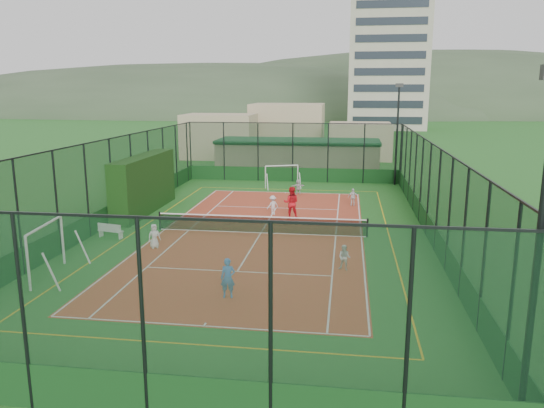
% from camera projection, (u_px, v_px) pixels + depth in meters
% --- Properties ---
extents(ground, '(300.00, 300.00, 0.00)m').
position_uv_depth(ground, '(261.00, 233.00, 29.25)').
color(ground, '#286121').
rests_on(ground, ground).
extents(court_slab, '(11.17, 23.97, 0.01)m').
position_uv_depth(court_slab, '(261.00, 233.00, 29.25)').
color(court_slab, '#A43924').
rests_on(court_slab, ground).
extents(tennis_net, '(11.67, 0.12, 1.06)m').
position_uv_depth(tennis_net, '(261.00, 224.00, 29.14)').
color(tennis_net, black).
rests_on(tennis_net, ground).
extents(perimeter_fence, '(18.12, 34.12, 5.00)m').
position_uv_depth(perimeter_fence, '(261.00, 189.00, 28.72)').
color(perimeter_fence, '#11331C').
rests_on(perimeter_fence, ground).
extents(floodlight_se, '(0.60, 0.26, 8.25)m').
position_uv_depth(floodlight_se, '(536.00, 267.00, 11.14)').
color(floodlight_se, black).
rests_on(floodlight_se, ground).
extents(floodlight_ne, '(0.60, 0.26, 8.25)m').
position_uv_depth(floodlight_ne, '(397.00, 135.00, 43.26)').
color(floodlight_ne, black).
rests_on(floodlight_ne, ground).
extents(clubhouse, '(15.20, 7.20, 3.15)m').
position_uv_depth(clubhouse, '(298.00, 156.00, 50.21)').
color(clubhouse, tan).
rests_on(clubhouse, ground).
extents(apartment_tower, '(15.00, 12.00, 30.00)m').
position_uv_depth(apartment_tower, '(388.00, 52.00, 103.78)').
color(apartment_tower, beige).
rests_on(apartment_tower, ground).
extents(distant_hills, '(200.00, 60.00, 24.00)m').
position_uv_depth(distant_hills, '(334.00, 113.00, 174.40)').
color(distant_hills, '#384C33').
rests_on(distant_hills, ground).
extents(hedge_left, '(1.25, 8.30, 3.63)m').
position_uv_depth(hedge_left, '(144.00, 184.00, 34.11)').
color(hedge_left, black).
rests_on(hedge_left, ground).
extents(white_bench, '(1.52, 0.73, 0.82)m').
position_uv_depth(white_bench, '(111.00, 230.00, 28.27)').
color(white_bench, white).
rests_on(white_bench, ground).
extents(futsal_goal_near, '(3.55, 1.41, 2.23)m').
position_uv_depth(futsal_goal_near, '(47.00, 251.00, 22.30)').
color(futsal_goal_near, white).
rests_on(futsal_goal_near, ground).
extents(futsal_goal_far, '(2.88, 1.75, 1.79)m').
position_uv_depth(futsal_goal_far, '(282.00, 177.00, 42.64)').
color(futsal_goal_far, white).
rests_on(futsal_goal_far, ground).
extents(child_near_left, '(0.71, 0.65, 1.22)m').
position_uv_depth(child_near_left, '(154.00, 236.00, 26.39)').
color(child_near_left, white).
rests_on(child_near_left, court_slab).
extents(child_near_mid, '(0.60, 0.43, 1.53)m').
position_uv_depth(child_near_mid, '(228.00, 278.00, 20.07)').
color(child_near_mid, '#4573C4').
rests_on(child_near_mid, court_slab).
extents(child_near_right, '(0.66, 0.58, 1.13)m').
position_uv_depth(child_near_right, '(344.00, 258.00, 23.16)').
color(child_near_right, silver).
rests_on(child_near_right, court_slab).
extents(child_far_left, '(0.92, 0.85, 1.24)m').
position_uv_depth(child_far_left, '(273.00, 205.00, 33.36)').
color(child_far_left, silver).
rests_on(child_far_left, court_slab).
extents(child_far_right, '(0.73, 0.39, 1.19)m').
position_uv_depth(child_far_right, '(353.00, 197.00, 36.03)').
color(child_far_right, white).
rests_on(child_far_right, court_slab).
extents(child_far_back, '(1.10, 0.69, 1.13)m').
position_uv_depth(child_far_back, '(298.00, 187.00, 40.03)').
color(child_far_back, silver).
rests_on(child_far_back, court_slab).
extents(coach, '(0.99, 0.79, 1.97)m').
position_uv_depth(coach, '(291.00, 203.00, 32.40)').
color(coach, red).
rests_on(coach, court_slab).
extents(tennis_balls, '(4.73, 1.68, 0.07)m').
position_uv_depth(tennis_balls, '(250.00, 226.00, 30.59)').
color(tennis_balls, '#CCE033').
rests_on(tennis_balls, court_slab).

